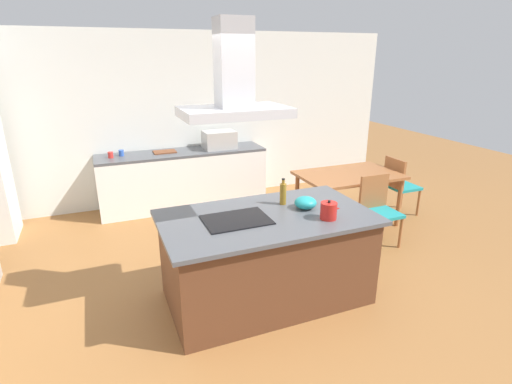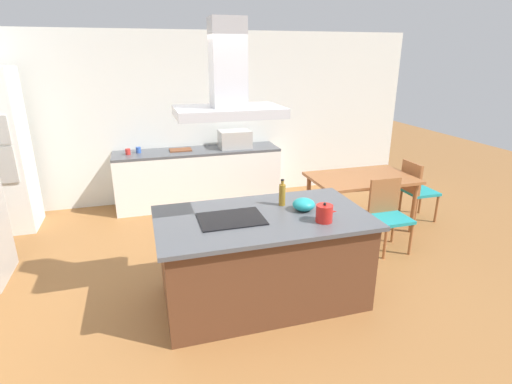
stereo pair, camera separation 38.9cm
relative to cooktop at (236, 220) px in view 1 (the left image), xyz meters
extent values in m
plane|color=#936033|center=(0.31, 1.50, -0.91)|extent=(16.00, 16.00, 0.00)
cube|color=silver|center=(0.31, 3.25, 0.44)|extent=(7.20, 0.10, 2.70)
cube|color=#59331E|center=(0.31, 0.00, -0.48)|extent=(1.92, 1.04, 0.86)
cube|color=#4C4F54|center=(0.31, 0.00, -0.03)|extent=(2.02, 1.14, 0.04)
cube|color=black|center=(0.00, 0.00, 0.00)|extent=(0.60, 0.44, 0.01)
cylinder|color=#B21E19|center=(0.80, -0.29, 0.07)|extent=(0.15, 0.15, 0.16)
sphere|color=black|center=(0.80, -0.29, 0.17)|extent=(0.03, 0.03, 0.03)
cone|color=#B21E19|center=(0.90, -0.29, 0.08)|extent=(0.06, 0.03, 0.04)
cylinder|color=olive|center=(0.58, 0.21, 0.10)|extent=(0.07, 0.07, 0.22)
cylinder|color=olive|center=(0.58, 0.21, 0.23)|extent=(0.03, 0.03, 0.04)
cylinder|color=black|center=(0.58, 0.21, 0.26)|extent=(0.03, 0.03, 0.01)
ellipsoid|color=teal|center=(0.73, 0.02, 0.05)|extent=(0.22, 0.22, 0.12)
cube|color=white|center=(0.12, 2.88, -0.48)|extent=(2.61, 0.62, 0.86)
cube|color=#4C4F54|center=(0.12, 2.88, -0.03)|extent=(2.61, 0.62, 0.04)
cube|color=#B2AFAA|center=(0.73, 2.88, 0.13)|extent=(0.50, 0.38, 0.28)
cylinder|color=red|center=(-0.94, 2.88, 0.04)|extent=(0.08, 0.08, 0.09)
cylinder|color=#2D56B2|center=(-0.78, 2.95, 0.04)|extent=(0.08, 0.08, 0.09)
cube|color=brown|center=(-0.14, 2.93, 0.00)|extent=(0.34, 0.24, 0.02)
cube|color=#995B33|center=(2.14, 1.29, -0.18)|extent=(1.40, 0.90, 0.04)
cylinder|color=#995B33|center=(1.52, 0.92, -0.55)|extent=(0.06, 0.06, 0.71)
cylinder|color=#995B33|center=(2.76, 0.92, -0.55)|extent=(0.06, 0.06, 0.71)
cylinder|color=#995B33|center=(1.52, 1.66, -0.55)|extent=(0.06, 0.06, 0.71)
cylinder|color=#995B33|center=(2.76, 1.66, -0.55)|extent=(0.06, 0.06, 0.71)
cube|color=teal|center=(2.14, 0.54, -0.48)|extent=(0.42, 0.42, 0.04)
cube|color=#995B33|center=(2.14, 0.73, -0.24)|extent=(0.42, 0.04, 0.44)
cylinder|color=#995B33|center=(2.32, 0.36, -0.70)|extent=(0.04, 0.04, 0.41)
cylinder|color=#995B33|center=(1.96, 0.36, -0.70)|extent=(0.04, 0.04, 0.41)
cylinder|color=#995B33|center=(2.32, 0.72, -0.70)|extent=(0.04, 0.04, 0.41)
cylinder|color=#995B33|center=(1.96, 0.72, -0.70)|extent=(0.04, 0.04, 0.41)
cube|color=teal|center=(3.14, 1.29, -0.48)|extent=(0.42, 0.42, 0.04)
cube|color=#995B33|center=(2.95, 1.29, -0.24)|extent=(0.04, 0.42, 0.44)
cylinder|color=#995B33|center=(3.32, 1.47, -0.70)|extent=(0.04, 0.04, 0.41)
cylinder|color=#995B33|center=(3.32, 1.11, -0.70)|extent=(0.04, 0.04, 0.41)
cylinder|color=#995B33|center=(2.96, 1.47, -0.70)|extent=(0.04, 0.04, 0.41)
cylinder|color=#995B33|center=(2.96, 1.11, -0.70)|extent=(0.04, 0.04, 0.41)
cube|color=#ADADB2|center=(0.00, 0.00, 0.98)|extent=(0.90, 0.55, 0.08)
cube|color=#ADADB2|center=(0.00, 0.00, 1.37)|extent=(0.28, 0.24, 0.70)
camera|label=1|loc=(-1.11, -3.19, 1.45)|focal=27.86mm
camera|label=2|loc=(-0.74, -3.31, 1.45)|focal=27.86mm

